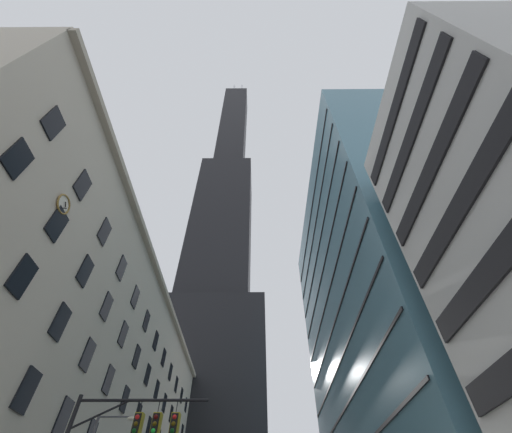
# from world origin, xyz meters

# --- Properties ---
(station_building) EXTENTS (16.65, 68.86, 27.69)m
(station_building) POSITION_xyz_m (-18.99, 28.43, 13.82)
(station_building) COLOR beige
(station_building) RESTS_ON ground
(dark_skyscraper) EXTENTS (28.75, 28.75, 222.11)m
(dark_skyscraper) POSITION_xyz_m (-10.44, 70.37, 66.99)
(dark_skyscraper) COLOR black
(dark_skyscraper) RESTS_ON ground
(glass_office_midrise) EXTENTS (18.65, 37.35, 45.08)m
(glass_office_midrise) POSITION_xyz_m (20.27, 23.93, 22.54)
(glass_office_midrise) COLOR teal
(glass_office_midrise) RESTS_ON ground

